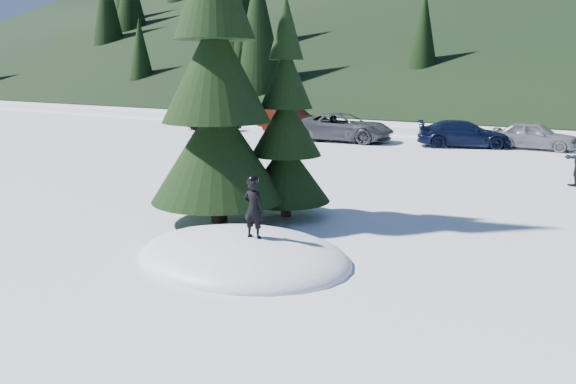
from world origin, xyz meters
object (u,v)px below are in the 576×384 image
Objects in this scene: car_2 at (343,127)px; car_4 at (534,136)px; spruce_short at (286,133)px; car_0 at (213,120)px; car_3 at (464,134)px; child_skier at (253,208)px; car_1 at (289,120)px; spruce_tall at (216,83)px.

car_2 is 9.23m from car_4.
spruce_short is at bearing 170.25° from car_4.
spruce_short is 17.10m from car_4.
car_3 is at bearing -90.89° from car_0.
car_0 is 18.52m from car_4.
car_2 is at bearing 103.03° from car_4.
car_3 is at bearing -91.76° from child_skier.
car_2 is (4.82, -2.01, -0.03)m from car_1.
car_4 is at bearing 79.33° from spruce_tall.
car_4 is at bearing -88.15° from car_0.
child_skier is at bearing -36.08° from spruce_tall.
car_3 is (-0.53, 15.81, -1.46)m from spruce_short.
car_0 is at bearing -53.91° from child_skier.
spruce_short is 1.22× the size of car_3.
spruce_short reaches higher than car_3.
spruce_short reaches higher than child_skier.
car_2 reaches higher than car_4.
car_3 is (-2.01, 19.02, -0.40)m from child_skier.
car_2 is (-7.97, 17.75, -0.31)m from child_skier.
car_4 reaches higher than car_3.
car_0 is (-14.98, 16.35, -2.68)m from spruce_tall.
child_skier is 25.19m from car_0.
child_skier is 0.30× the size of car_0.
child_skier is 19.13m from car_3.
car_3 reaches higher than car_0.
car_2 is 1.39× the size of car_4.
car_3 is at bearing -76.93° from car_1.
car_1 is 0.88× the size of car_2.
spruce_short is at bearing -128.61° from car_1.
spruce_tall is 1.95× the size of car_3.
child_skier is at bearing -65.23° from spruce_short.
spruce_tall is 1.63× the size of car_2.
car_1 is (-12.79, 19.77, -0.28)m from child_skier.
spruce_short is 1.43× the size of car_0.
spruce_tall is 22.34m from car_0.
car_3 is (15.45, 0.86, 0.00)m from car_0.
car_4 is (2.97, 1.05, 0.01)m from car_3.
spruce_tall is at bearing -43.88° from child_skier.
child_skier is 0.26× the size of car_3.
spruce_short is at bearing -137.17° from car_0.
spruce_short is 4.74× the size of child_skier.
car_1 is 10.80m from car_3.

